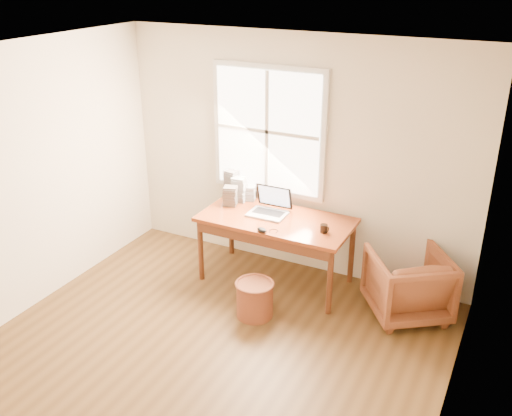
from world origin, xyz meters
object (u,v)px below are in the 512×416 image
(wicker_stool, at_px, (255,300))
(coffee_mug, at_px, (324,228))
(laptop, at_px, (267,201))
(desk, at_px, (276,220))
(cd_stack_a, at_px, (239,189))
(armchair, at_px, (408,284))

(wicker_stool, bearing_deg, coffee_mug, 52.99)
(coffee_mug, bearing_deg, laptop, 165.82)
(desk, distance_m, laptop, 0.22)
(wicker_stool, xyz_separation_m, laptop, (-0.22, 0.73, 0.73))
(wicker_stool, relative_size, laptop, 0.79)
(desk, xyz_separation_m, laptop, (-0.12, 0.02, 0.18))
(desk, xyz_separation_m, wicker_stool, (0.10, -0.70, -0.55))
(cd_stack_a, bearing_deg, laptop, -24.88)
(cd_stack_a, bearing_deg, desk, -22.33)
(armchair, bearing_deg, cd_stack_a, -41.94)
(coffee_mug, height_order, cd_stack_a, cd_stack_a)
(desk, distance_m, cd_stack_a, 0.63)
(armchair, relative_size, coffee_mug, 8.71)
(laptop, height_order, cd_stack_a, laptop)
(armchair, relative_size, cd_stack_a, 2.58)
(desk, relative_size, armchair, 2.18)
(desk, xyz_separation_m, coffee_mug, (0.56, -0.09, 0.06))
(coffee_mug, relative_size, cd_stack_a, 0.30)
(wicker_stool, bearing_deg, cd_stack_a, 125.53)
(laptop, bearing_deg, wicker_stool, -74.09)
(laptop, distance_m, cd_stack_a, 0.50)
(armchair, distance_m, coffee_mug, 0.98)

